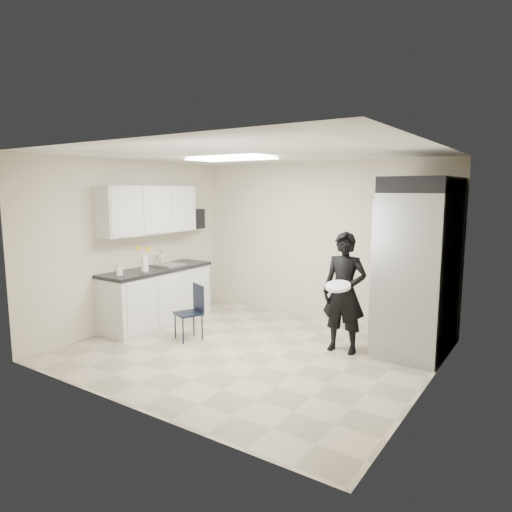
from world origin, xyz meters
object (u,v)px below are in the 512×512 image
Objects in this scene: folding_chair at (188,313)px; commercial_fridge at (419,273)px; lower_counter at (157,297)px; man_tuxedo at (344,293)px.

commercial_fridge is at bearing 50.85° from folding_chair.
commercial_fridge reaches higher than lower_counter.
man_tuxedo reaches higher than folding_chair.
lower_counter is 1.01m from folding_chair.
folding_chair is (0.95, -0.32, -0.04)m from lower_counter.
man_tuxedo is at bearing -142.69° from commercial_fridge.
folding_chair is 2.22m from man_tuxedo.
commercial_fridge reaches higher than man_tuxedo.
folding_chair is at bearing -162.65° from man_tuxedo.
folding_chair is at bearing -18.59° from lower_counter.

